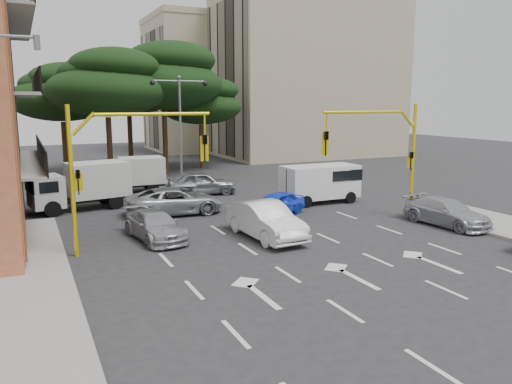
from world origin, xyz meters
TOP-DOWN VIEW (x-y plane):
  - ground at (0.00, 0.00)m, footprint 120.00×120.00m
  - median_strip at (0.00, 16.00)m, footprint 1.40×6.00m
  - apartment_beige_near at (19.95, 32.00)m, footprint 20.20×12.15m
  - apartment_beige_far at (12.95, 44.00)m, footprint 16.20×12.15m
  - pine_left_near at (-3.94, 21.96)m, footprint 9.15×9.15m
  - pine_center at (1.06, 23.96)m, footprint 9.98×9.98m
  - pine_left_far at (-6.94, 25.96)m, footprint 8.32×8.32m
  - pine_right at (5.06, 25.96)m, footprint 7.49×7.49m
  - pine_back at (-0.94, 28.96)m, footprint 9.15×9.15m
  - signal_mast_right at (6.80, 1.99)m, footprint 5.79×0.37m
  - signal_mast_left at (-6.80, 1.99)m, footprint 5.79×0.37m
  - street_lamp_center at (0.00, 16.00)m, footprint 4.16×0.36m
  - car_white_hatch at (-0.53, 1.29)m, footprint 2.01×5.03m
  - car_blue_compact at (2.03, 5.17)m, footprint 4.05×2.87m
  - car_silver_wagon at (-5.12, 3.18)m, footprint 2.30×4.54m
  - car_silver_cross_a at (-2.85, 7.80)m, footprint 5.45×2.76m
  - car_silver_cross_b at (0.43, 12.89)m, footprint 4.83×2.58m
  - car_silver_parked at (8.70, -0.49)m, footprint 2.28×4.76m
  - van_white at (6.11, 7.18)m, footprint 4.69×2.13m
  - box_truck_a at (-7.39, 11.24)m, footprint 5.76×3.24m
  - box_truck_b at (-3.87, 15.50)m, footprint 5.00×2.30m

SIDE VIEW (x-z plane):
  - ground at x=0.00m, z-range 0.00..0.00m
  - median_strip at x=0.00m, z-range 0.00..0.15m
  - car_silver_wagon at x=-5.12m, z-range 0.00..1.26m
  - car_blue_compact at x=2.03m, z-range 0.00..1.28m
  - car_silver_parked at x=8.70m, z-range 0.00..1.34m
  - car_silver_cross_a at x=-2.85m, z-range 0.00..1.48m
  - car_silver_cross_b at x=0.43m, z-range 0.00..1.56m
  - car_white_hatch at x=-0.53m, z-range 0.00..1.63m
  - van_white at x=6.11m, z-range 0.00..2.34m
  - box_truck_b at x=-3.87m, z-range 0.00..2.41m
  - box_truck_a at x=-7.39m, z-range 0.00..2.67m
  - signal_mast_right at x=6.80m, z-range 0.88..6.88m
  - signal_mast_left at x=-6.80m, z-range 0.88..6.88m
  - street_lamp_center at x=0.00m, z-range 1.54..9.31m
  - pine_right at x=5.06m, z-range 2.03..10.40m
  - pine_left_far at x=-6.94m, z-range 2.26..11.56m
  - pine_left_near at x=-3.94m, z-range 2.49..12.72m
  - pine_back at x=-0.94m, z-range 2.49..12.72m
  - pine_center at x=1.06m, z-range 2.72..13.88m
  - apartment_beige_far at x=12.95m, z-range 0.00..16.70m
  - apartment_beige_near at x=19.95m, z-range 0.00..18.70m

